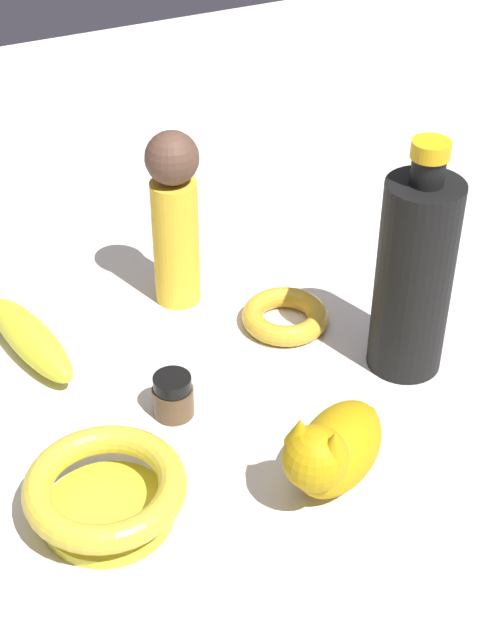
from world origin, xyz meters
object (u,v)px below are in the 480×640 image
Objects in this scene: nail_polish_jar at (173,396)px; cat_figurine at (333,449)px; bottle_tall at (414,275)px; bangle at (285,316)px; bowl at (106,492)px; banana at (31,339)px; person_figure_adult at (175,216)px.

cat_figurine is (-0.09, 0.15, 0.02)m from nail_polish_jar.
bottle_tall reaches higher than bangle.
cat_figurine is (0.08, 0.23, 0.03)m from bangle.
cat_figurine reaches higher than bangle.
bowl reaches higher than banana.
bowl is (0.35, 0.06, -0.08)m from bottle_tall.
bottle_tall reaches higher than banana.
person_figure_adult reaches higher than bangle.
bottle_tall is 2.65× the size of bangle.
person_figure_adult is 0.16m from bangle.
banana is (0.18, 0.03, -0.09)m from person_figure_adult.
nail_polish_jar is 0.32× the size of bowl.
bowl is (0.10, 0.10, 0.01)m from nail_polish_jar.
nail_polish_jar is (0.08, 0.18, -0.09)m from person_figure_adult.
cat_figurine is at bearing 36.55° from bottle_tall.
bottle_tall is 0.40m from banana.
person_figure_adult is 0.34m from bowl.
bottle_tall reaches higher than person_figure_adult.
nail_polish_jar is 0.18m from bangle.
bottle_tall is at bearing 172.40° from nail_polish_jar.
bowl is at bearing -14.84° from cat_figurine.
bottle_tall is at bearing 51.43° from banana.
bangle is 0.68× the size of bowl.
person_figure_adult reaches higher than nail_polish_jar.
bangle is 0.58× the size of banana.
nail_polish_jar is 0.14m from bowl.
person_figure_adult is 0.21m from nail_polish_jar.
bangle is (0.08, -0.11, -0.10)m from bottle_tall.
banana is at bearing -56.68° from nail_polish_jar.
bangle is at bearing 64.34° from banana.
cat_figurine is 1.00× the size of bowl.
person_figure_adult is 2.16× the size of bangle.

